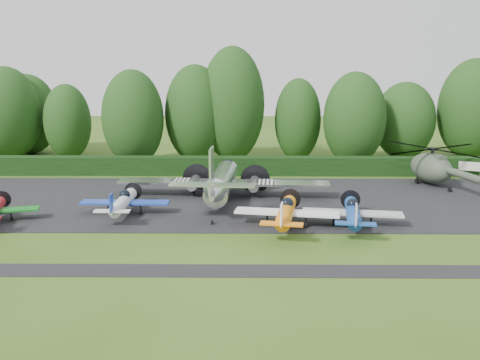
{
  "coord_description": "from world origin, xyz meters",
  "views": [
    {
      "loc": [
        3.79,
        -36.3,
        12.73
      ],
      "look_at": [
        3.4,
        7.71,
        2.5
      ],
      "focal_mm": 40.0,
      "sensor_mm": 36.0,
      "label": 1
    }
  ],
  "objects_px": {
    "light_plane_orange": "(286,212)",
    "light_plane_blue": "(353,212)",
    "transport_plane": "(222,182)",
    "helicopter": "(432,165)",
    "sign_board": "(474,167)",
    "light_plane_white": "(123,202)"
  },
  "relations": [
    {
      "from": "light_plane_white",
      "to": "sign_board",
      "type": "relative_size",
      "value": 2.49
    },
    {
      "from": "light_plane_white",
      "to": "light_plane_orange",
      "type": "relative_size",
      "value": 0.91
    },
    {
      "from": "transport_plane",
      "to": "helicopter",
      "type": "height_order",
      "value": "transport_plane"
    },
    {
      "from": "light_plane_blue",
      "to": "sign_board",
      "type": "bearing_deg",
      "value": 38.15
    },
    {
      "from": "light_plane_blue",
      "to": "helicopter",
      "type": "xyz_separation_m",
      "value": [
        10.58,
        13.83,
        0.83
      ]
    },
    {
      "from": "light_plane_orange",
      "to": "light_plane_blue",
      "type": "relative_size",
      "value": 1.05
    },
    {
      "from": "helicopter",
      "to": "sign_board",
      "type": "distance_m",
      "value": 6.65
    },
    {
      "from": "transport_plane",
      "to": "sign_board",
      "type": "distance_m",
      "value": 28.11
    },
    {
      "from": "transport_plane",
      "to": "light_plane_blue",
      "type": "height_order",
      "value": "transport_plane"
    },
    {
      "from": "light_plane_white",
      "to": "light_plane_blue",
      "type": "relative_size",
      "value": 0.96
    },
    {
      "from": "light_plane_blue",
      "to": "light_plane_orange",
      "type": "bearing_deg",
      "value": 173.53
    },
    {
      "from": "light_plane_blue",
      "to": "sign_board",
      "type": "height_order",
      "value": "light_plane_blue"
    },
    {
      "from": "transport_plane",
      "to": "light_plane_white",
      "type": "distance_m",
      "value": 9.19
    },
    {
      "from": "light_plane_white",
      "to": "light_plane_orange",
      "type": "distance_m",
      "value": 13.4
    },
    {
      "from": "transport_plane",
      "to": "light_plane_orange",
      "type": "xyz_separation_m",
      "value": [
        5.16,
        -7.9,
        -0.46
      ]
    },
    {
      "from": "light_plane_orange",
      "to": "light_plane_blue",
      "type": "xyz_separation_m",
      "value": [
        5.04,
        0.16,
        -0.06
      ]
    },
    {
      "from": "helicopter",
      "to": "sign_board",
      "type": "height_order",
      "value": "helicopter"
    },
    {
      "from": "light_plane_orange",
      "to": "sign_board",
      "type": "distance_m",
      "value": 27.46
    },
    {
      "from": "transport_plane",
      "to": "helicopter",
      "type": "distance_m",
      "value": 21.66
    },
    {
      "from": "transport_plane",
      "to": "sign_board",
      "type": "bearing_deg",
      "value": 15.74
    },
    {
      "from": "light_plane_blue",
      "to": "sign_board",
      "type": "relative_size",
      "value": 2.6
    },
    {
      "from": "light_plane_white",
      "to": "light_plane_blue",
      "type": "bearing_deg",
      "value": -10.54
    }
  ]
}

